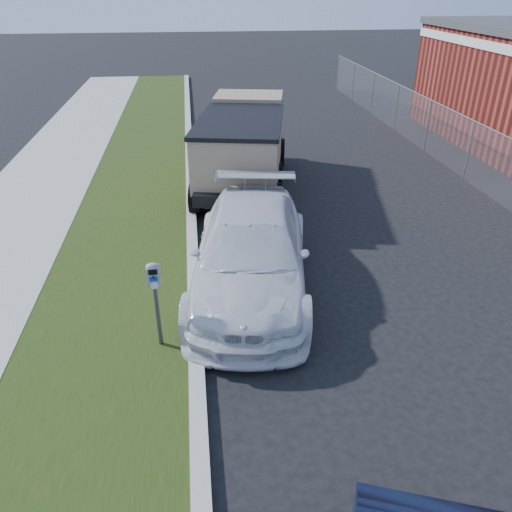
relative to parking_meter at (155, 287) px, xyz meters
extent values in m
plane|color=black|center=(3.18, 0.27, -1.27)|extent=(120.00, 120.00, 0.00)
cube|color=gray|center=(0.58, 2.27, -1.19)|extent=(0.25, 50.00, 0.15)
cube|color=#1C310D|center=(-1.02, 2.27, -1.20)|extent=(3.00, 50.00, 0.13)
plane|color=slate|center=(9.18, 7.27, -0.37)|extent=(0.00, 30.00, 30.00)
cylinder|color=gray|center=(9.18, 7.27, 0.53)|extent=(0.04, 30.00, 0.04)
cylinder|color=gray|center=(9.18, 7.27, -0.37)|extent=(0.06, 0.06, 1.80)
cylinder|color=gray|center=(9.18, 10.27, -0.37)|extent=(0.06, 0.06, 1.80)
cylinder|color=gray|center=(9.18, 13.27, -0.37)|extent=(0.06, 0.06, 1.80)
cylinder|color=gray|center=(9.18, 16.27, -0.37)|extent=(0.06, 0.06, 1.80)
cylinder|color=gray|center=(9.18, 19.27, -0.37)|extent=(0.06, 0.06, 1.80)
cylinder|color=gray|center=(9.18, 22.27, -0.37)|extent=(0.06, 0.06, 1.80)
cylinder|color=#3F4247|center=(0.00, 0.00, -0.56)|extent=(0.08, 0.08, 1.12)
cube|color=gray|center=(0.00, 0.00, 0.20)|extent=(0.21, 0.14, 0.34)
ellipsoid|color=gray|center=(0.00, 0.00, 0.36)|extent=(0.22, 0.15, 0.13)
cube|color=black|center=(0.00, -0.07, 0.31)|extent=(0.14, 0.02, 0.09)
cube|color=navy|center=(0.00, -0.07, 0.18)|extent=(0.12, 0.01, 0.08)
cylinder|color=silver|center=(0.00, -0.07, 0.06)|extent=(0.12, 0.01, 0.12)
cube|color=#3F4247|center=(0.00, -0.07, 0.22)|extent=(0.05, 0.01, 0.06)
imported|color=silver|center=(1.73, 1.85, -0.47)|extent=(3.08, 5.77, 1.59)
cube|color=black|center=(2.18, 7.48, -0.61)|extent=(3.12, 6.09, 0.32)
cube|color=#8B745A|center=(2.60, 9.53, 0.14)|extent=(2.42, 2.03, 1.82)
cube|color=black|center=(2.60, 9.53, 0.50)|extent=(2.45, 2.05, 0.54)
cube|color=#8B745A|center=(2.04, 6.77, 0.14)|extent=(2.90, 4.17, 1.45)
cube|color=black|center=(2.04, 6.77, 0.89)|extent=(3.01, 4.28, 0.11)
cube|color=black|center=(2.78, 10.37, -0.68)|extent=(2.16, 0.57, 0.27)
cylinder|color=black|center=(1.56, 9.65, -0.81)|extent=(0.47, 0.95, 0.91)
cylinder|color=black|center=(3.61, 9.23, -0.81)|extent=(0.47, 0.95, 0.91)
cylinder|color=black|center=(1.07, 7.25, -0.81)|extent=(0.47, 0.95, 0.91)
cylinder|color=black|center=(3.12, 6.83, -0.81)|extent=(0.47, 0.95, 0.91)
cylinder|color=black|center=(0.74, 5.65, -0.81)|extent=(0.47, 0.95, 0.91)
cylinder|color=black|center=(2.79, 5.23, -0.81)|extent=(0.47, 0.95, 0.91)
camera|label=1|loc=(0.74, -6.79, 4.23)|focal=35.00mm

